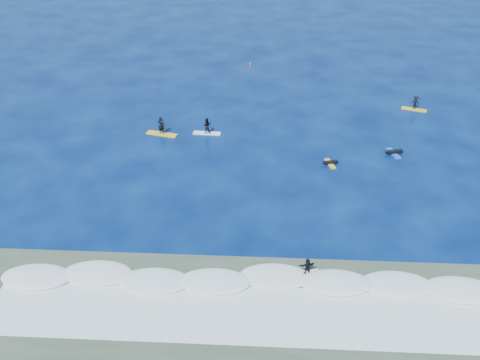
# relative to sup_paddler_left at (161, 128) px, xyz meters

# --- Properties ---
(ground) EXTENTS (160.00, 160.00, 0.00)m
(ground) POSITION_rel_sup_paddler_left_xyz_m (10.37, -11.12, -0.70)
(ground) COLOR #03103F
(ground) RESTS_ON ground
(shallow_water) EXTENTS (90.00, 13.00, 0.01)m
(shallow_water) POSITION_rel_sup_paddler_left_xyz_m (10.37, -25.12, -0.70)
(shallow_water) COLOR #334638
(shallow_water) RESTS_ON ground
(breaking_wave) EXTENTS (40.00, 6.00, 0.30)m
(breaking_wave) POSITION_rel_sup_paddler_left_xyz_m (10.37, -21.12, -0.70)
(breaking_wave) COLOR white
(breaking_wave) RESTS_ON ground
(whitewater) EXTENTS (34.00, 5.00, 0.02)m
(whitewater) POSITION_rel_sup_paddler_left_xyz_m (10.37, -24.12, -0.70)
(whitewater) COLOR silver
(whitewater) RESTS_ON ground
(sup_paddler_left) EXTENTS (3.30, 1.58, 2.25)m
(sup_paddler_left) POSITION_rel_sup_paddler_left_xyz_m (0.00, 0.00, 0.00)
(sup_paddler_left) COLOR gold
(sup_paddler_left) RESTS_ON ground
(sup_paddler_center) EXTENTS (2.82, 0.84, 1.96)m
(sup_paddler_center) POSITION_rel_sup_paddler_left_xyz_m (4.54, 0.43, 0.03)
(sup_paddler_center) COLOR white
(sup_paddler_center) RESTS_ON ground
(sup_paddler_right) EXTENTS (2.74, 1.52, 1.87)m
(sup_paddler_right) POSITION_rel_sup_paddler_left_xyz_m (26.86, 7.45, 0.03)
(sup_paddler_right) COLOR gold
(sup_paddler_right) RESTS_ON ground
(prone_paddler_near) EXTENTS (1.45, 1.91, 0.39)m
(prone_paddler_near) POSITION_rel_sup_paddler_left_xyz_m (16.47, -5.14, -0.57)
(prone_paddler_near) COLOR gold
(prone_paddler_near) RESTS_ON ground
(prone_paddler_far) EXTENTS (1.75, 2.29, 0.46)m
(prone_paddler_far) POSITION_rel_sup_paddler_left_xyz_m (22.66, -2.85, -0.55)
(prone_paddler_far) COLOR blue
(prone_paddler_far) RESTS_ON ground
(wave_surfer) EXTENTS (1.80, 0.95, 1.26)m
(wave_surfer) POSITION_rel_sup_paddler_left_xyz_m (13.51, -20.37, 0.03)
(wave_surfer) COLOR silver
(wave_surfer) RESTS_ON breaking_wave
(marker_buoy) EXTENTS (0.25, 0.25, 0.60)m
(marker_buoy) POSITION_rel_sup_paddler_left_xyz_m (8.22, 20.45, -0.44)
(marker_buoy) COLOR red
(marker_buoy) RESTS_ON ground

